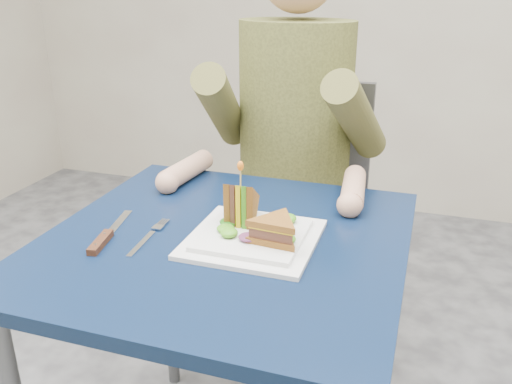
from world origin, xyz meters
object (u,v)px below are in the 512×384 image
(chair, at_px, (300,201))
(sandwich_upright, at_px, (241,207))
(diner, at_px, (294,98))
(sandwich_flat, at_px, (275,230))
(table, at_px, (226,269))
(fork, at_px, (147,238))
(plate, at_px, (253,237))
(knife, at_px, (104,238))

(chair, height_order, sandwich_upright, chair)
(diner, height_order, sandwich_flat, diner)
(table, height_order, sandwich_upright, sandwich_upright)
(fork, bearing_deg, chair, 78.46)
(chair, relative_size, plate, 3.58)
(fork, bearing_deg, diner, 76.47)
(diner, relative_size, sandwich_upright, 5.17)
(fork, bearing_deg, knife, -155.58)
(diner, height_order, plate, diner)
(sandwich_flat, bearing_deg, fork, -172.72)
(chair, height_order, diner, diner)
(diner, xyz_separation_m, sandwich_upright, (0.02, -0.52, -0.13))
(chair, relative_size, sandwich_flat, 7.15)
(sandwich_upright, relative_size, knife, 0.65)
(chair, distance_m, fork, 0.78)
(chair, bearing_deg, sandwich_flat, -80.48)
(sandwich_flat, xyz_separation_m, sandwich_upright, (-0.10, 0.07, 0.01))
(plate, bearing_deg, sandwich_upright, 133.37)
(chair, distance_m, sandwich_flat, 0.75)
(sandwich_upright, bearing_deg, table, -115.25)
(sandwich_flat, bearing_deg, chair, 99.52)
(plate, distance_m, knife, 0.31)
(sandwich_upright, distance_m, knife, 0.29)
(table, bearing_deg, plate, -0.97)
(chair, distance_m, plate, 0.71)
(knife, bearing_deg, table, 22.74)
(sandwich_flat, height_order, sandwich_upright, sandwich_upright)
(plate, bearing_deg, chair, 95.31)
(table, distance_m, plate, 0.11)
(diner, bearing_deg, sandwich_upright, -87.73)
(table, xyz_separation_m, sandwich_flat, (0.12, -0.03, 0.12))
(table, distance_m, sandwich_flat, 0.17)
(table, height_order, fork, fork)
(chair, xyz_separation_m, sandwich_upright, (0.02, -0.64, 0.24))
(plate, height_order, sandwich_flat, sandwich_flat)
(table, height_order, sandwich_flat, sandwich_flat)
(table, distance_m, fork, 0.18)
(plate, relative_size, knife, 1.18)
(fork, relative_size, knife, 0.82)
(fork, bearing_deg, sandwich_flat, 7.28)
(table, xyz_separation_m, chair, (0.00, 0.68, -0.11))
(table, relative_size, sandwich_upright, 5.21)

